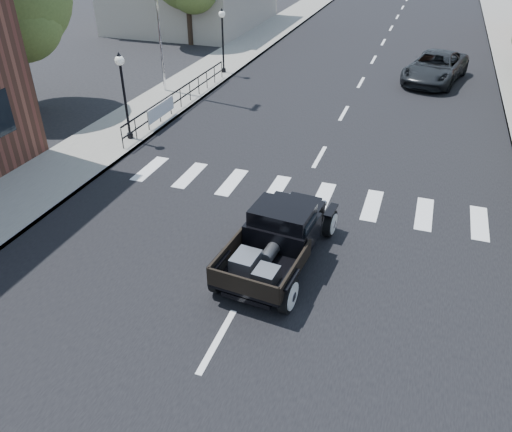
% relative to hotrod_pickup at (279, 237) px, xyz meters
% --- Properties ---
extents(ground, '(120.00, 120.00, 0.00)m').
position_rel_hotrod_pickup_xyz_m(ground, '(-0.43, -0.18, -0.82)').
color(ground, black).
rests_on(ground, ground).
extents(road, '(14.00, 80.00, 0.02)m').
position_rel_hotrod_pickup_xyz_m(road, '(-0.43, 14.82, -0.81)').
color(road, black).
rests_on(road, ground).
extents(road_markings, '(12.00, 60.00, 0.06)m').
position_rel_hotrod_pickup_xyz_m(road_markings, '(-0.43, 9.82, -0.82)').
color(road_markings, silver).
rests_on(road_markings, ground).
extents(sidewalk_left, '(3.00, 80.00, 0.15)m').
position_rel_hotrod_pickup_xyz_m(sidewalk_left, '(-8.93, 14.82, -0.74)').
color(sidewalk_left, gray).
rests_on(sidewalk_left, ground).
extents(railing, '(0.08, 10.00, 1.00)m').
position_rel_hotrod_pickup_xyz_m(railing, '(-7.73, 9.82, -0.17)').
color(railing, black).
rests_on(railing, sidewalk_left).
extents(banner, '(0.04, 2.20, 0.60)m').
position_rel_hotrod_pickup_xyz_m(banner, '(-7.65, 7.82, -0.37)').
color(banner, silver).
rests_on(banner, sidewalk_left).
extents(lamp_post_b, '(0.36, 0.36, 3.40)m').
position_rel_hotrod_pickup_xyz_m(lamp_post_b, '(-8.03, 5.82, 1.03)').
color(lamp_post_b, black).
rests_on(lamp_post_b, sidewalk_left).
extents(lamp_post_c, '(0.36, 0.36, 3.40)m').
position_rel_hotrod_pickup_xyz_m(lamp_post_c, '(-8.03, 15.82, 1.03)').
color(lamp_post_c, black).
rests_on(lamp_post_c, sidewalk_left).
extents(big_tree_near, '(5.25, 5.25, 7.71)m').
position_rel_hotrod_pickup_xyz_m(big_tree_near, '(-14.43, 7.82, 3.04)').
color(big_tree_near, '#4B6029').
rests_on(big_tree_near, ground).
extents(hotrod_pickup, '(2.60, 4.88, 1.63)m').
position_rel_hotrod_pickup_xyz_m(hotrod_pickup, '(0.00, 0.00, 0.00)').
color(hotrod_pickup, black).
rests_on(hotrod_pickup, ground).
extents(second_car, '(3.67, 5.91, 1.53)m').
position_rel_hotrod_pickup_xyz_m(second_car, '(3.25, 18.33, -0.05)').
color(second_car, black).
rests_on(second_car, ground).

